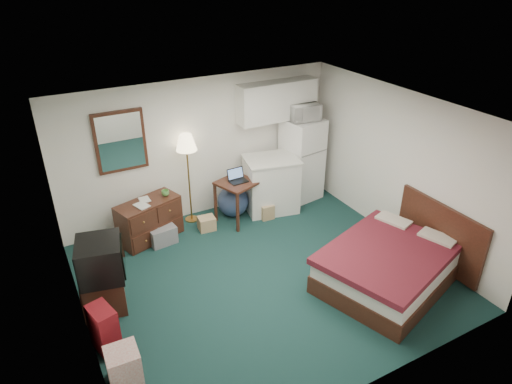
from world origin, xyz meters
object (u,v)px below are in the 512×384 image
tv_stand (103,291)px  suitcase (104,329)px  dresser (149,220)px  bed (387,268)px  floor_lamp (189,179)px  fridge (302,159)px  kitchen_counter (271,185)px  desk (237,201)px

tv_stand → suitcase: 0.80m
tv_stand → dresser: bearing=61.1°
dresser → bed: size_ratio=0.56×
dresser → floor_lamp: (0.83, 0.23, 0.47)m
dresser → fridge: bearing=-16.4°
bed → kitchen_counter: bearing=79.3°
kitchen_counter → suitcase: kitchen_counter is taller
dresser → kitchen_counter: size_ratio=1.03×
suitcase → fridge: bearing=12.5°
kitchen_counter → suitcase: 4.04m
desk → kitchen_counter: size_ratio=0.77×
kitchen_counter → bed: (0.34, -2.73, -0.20)m
desk → bed: bearing=-87.3°
fridge → suitcase: (-4.27, -2.20, -0.48)m
floor_lamp → tv_stand: (-1.88, -1.59, -0.55)m
floor_lamp → fridge: size_ratio=1.03×
kitchen_counter → tv_stand: 3.58m
kitchen_counter → suitcase: bearing=-137.7°
kitchen_counter → bed: size_ratio=0.54×
floor_lamp → bed: 3.59m
desk → fridge: size_ratio=0.49×
tv_stand → suitcase: size_ratio=0.95×
dresser → kitchen_counter: bearing=-20.2°
kitchen_counter → bed: bearing=-70.7°
floor_lamp → bed: (1.80, -3.07, -0.52)m
suitcase → dresser: bearing=45.8°
fridge → tv_stand: size_ratio=2.69×
fridge → suitcase: size_ratio=2.55×
dresser → desk: size_ratio=1.34×
desk → suitcase: (-2.76, -1.96, -0.07)m
dresser → desk: desk is taller
floor_lamp → suitcase: bearing=-130.7°
dresser → tv_stand: size_ratio=1.75×
dresser → desk: 1.56m
tv_stand → suitcase: (-0.15, -0.78, 0.04)m
desk → suitcase: desk is taller
floor_lamp → desk: bearing=-29.4°
fridge → floor_lamp: bearing=167.2°
desk → tv_stand: (-2.61, -1.18, -0.12)m
bed → suitcase: suitcase is taller
bed → fridge: bearing=63.6°
tv_stand → fridge: bearing=28.0°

